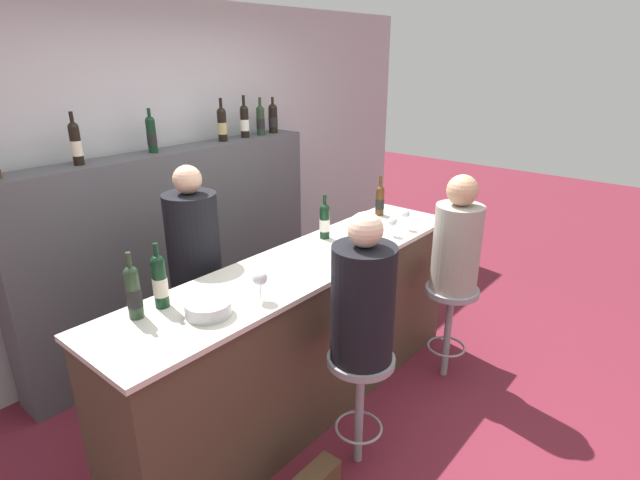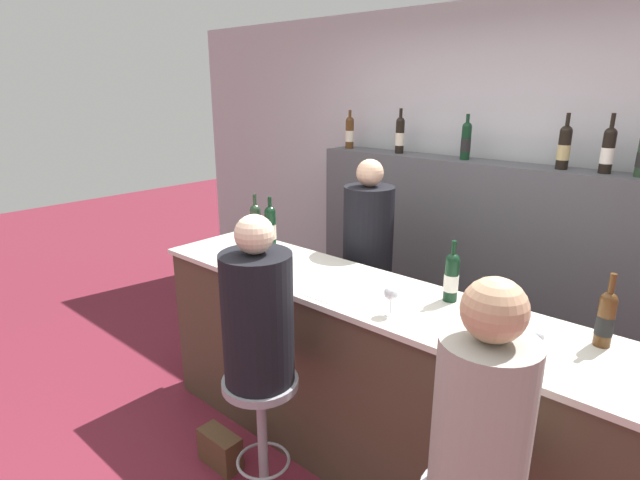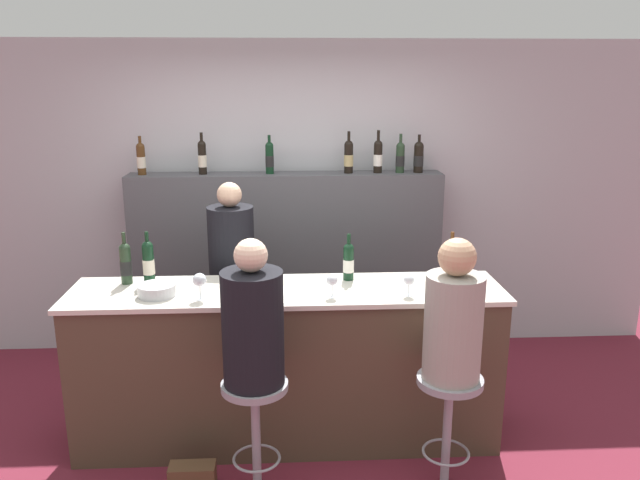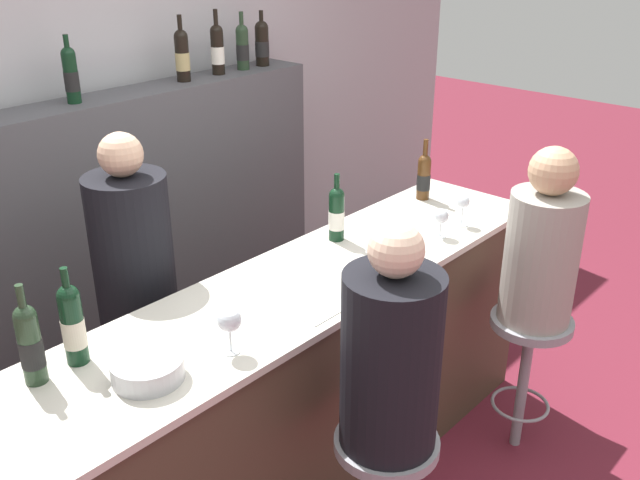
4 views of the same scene
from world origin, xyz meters
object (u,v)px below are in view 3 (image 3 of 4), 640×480
wine_bottle_backbar_0 (141,158)px  bar_stool_left (255,408)px  wine_glass_1 (332,281)px  wine_bottle_counter_3 (451,260)px  metal_bowl (157,290)px  wine_bottle_backbar_5 (400,157)px  bartender (233,302)px  wine_bottle_backbar_1 (202,157)px  wine_glass_2 (409,281)px  bar_stool_right (449,403)px  wine_bottle_backbar_6 (419,157)px  wine_bottle_counter_0 (126,263)px  wine_bottle_backbar_4 (378,156)px  guest_seated_right (454,319)px  wine_glass_3 (439,279)px  wine_bottle_backbar_2 (270,157)px  wine_bottle_counter_2 (349,261)px  wine_glass_0 (200,281)px  wine_bottle_backbar_3 (349,156)px

wine_bottle_backbar_0 → bar_stool_left: bearing=-63.1°
wine_bottle_backbar_0 → wine_glass_1: size_ratio=2.17×
wine_bottle_counter_3 → metal_bowl: size_ratio=1.37×
wine_bottle_backbar_5 → bartender: wine_bottle_backbar_5 is taller
wine_bottle_counter_3 → wine_bottle_backbar_1: wine_bottle_backbar_1 is taller
wine_glass_2 → bar_stool_right: size_ratio=0.19×
wine_bottle_backbar_1 → wine_glass_1: bearing=-57.7°
wine_bottle_backbar_0 → wine_bottle_backbar_6: size_ratio=1.00×
wine_bottle_counter_0 → wine_glass_1: 1.32m
wine_bottle_backbar_4 → bar_stool_left: bearing=-116.3°
wine_bottle_backbar_5 → bar_stool_left: bearing=-120.5°
guest_seated_right → bartender: bartender is taller
wine_bottle_backbar_0 → wine_glass_3: wine_bottle_backbar_0 is taller
wine_bottle_backbar_5 → metal_bowl: bearing=-140.8°
wine_bottle_backbar_5 → bar_stool_right: bearing=-90.8°
wine_bottle_backbar_0 → bar_stool_right: 2.98m
wine_bottle_counter_0 → wine_bottle_backbar_2: (0.89, 1.14, 0.51)m
wine_bottle_backbar_0 → wine_bottle_backbar_1: wine_bottle_backbar_1 is taller
wine_bottle_backbar_0 → wine_glass_2: size_ratio=2.30×
wine_bottle_backbar_0 → bar_stool_left: wine_bottle_backbar_0 is taller
wine_glass_1 → metal_bowl: 1.05m
wine_bottle_backbar_2 → bar_stool_right: 2.41m
wine_bottle_backbar_4 → bartender: (-1.12, -0.74, -0.94)m
wine_bottle_counter_2 → wine_glass_3: 0.60m
wine_bottle_backbar_2 → wine_bottle_counter_0: bearing=-128.0°
bartender → wine_bottle_backbar_1: bearing=110.0°
bartender → wine_bottle_counter_0: bearing=-147.9°
bar_stool_left → wine_bottle_backbar_1: bearing=104.2°
wine_bottle_backbar_1 → wine_glass_3: wine_bottle_backbar_1 is taller
wine_bottle_backbar_4 → wine_glass_0: bearing=-130.5°
wine_bottle_backbar_5 → bar_stool_right: wine_bottle_backbar_5 is taller
wine_bottle_counter_0 → wine_glass_2: bearing=-10.5°
bartender → wine_bottle_backbar_4: bearing=33.5°
wine_bottle_backbar_1 → wine_bottle_backbar_3: 1.16m
wine_bottle_counter_2 → metal_bowl: bearing=-168.3°
wine_bottle_backbar_4 → bar_stool_left: 2.38m
wine_glass_0 → wine_bottle_backbar_5: bearing=45.7°
wine_bottle_counter_3 → wine_bottle_backbar_6: bearing=89.8°
wine_bottle_backbar_6 → wine_glass_3: size_ratio=2.11×
wine_bottle_backbar_2 → guest_seated_right: size_ratio=0.39×
wine_glass_3 → bar_stool_right: 0.72m
wine_bottle_backbar_1 → wine_bottle_counter_3: bearing=-33.5°
wine_glass_2 → bar_stool_left: bearing=-155.9°
wine_bottle_counter_2 → bar_stool_left: 1.12m
wine_bottle_backbar_6 → wine_bottle_backbar_5: bearing=-180.0°
wine_glass_2 → wine_bottle_backbar_4: bearing=89.5°
wine_bottle_backbar_5 → wine_bottle_backbar_6: (0.15, 0.00, 0.00)m
wine_bottle_backbar_4 → wine_glass_1: bearing=-107.9°
wine_bottle_backbar_2 → metal_bowl: wine_bottle_backbar_2 is taller
wine_bottle_counter_3 → wine_bottle_backbar_5: 1.26m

